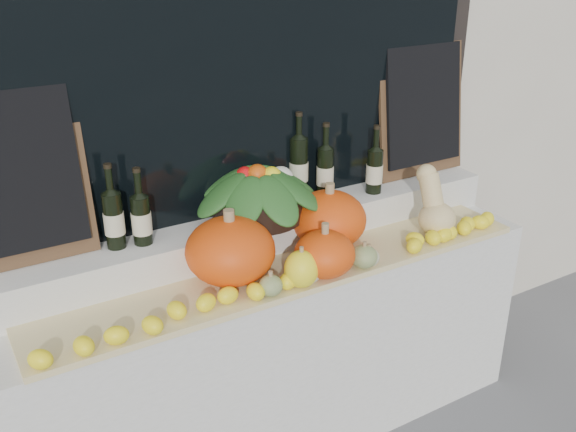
{
  "coord_description": "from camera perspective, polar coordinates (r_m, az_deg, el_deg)",
  "views": [
    {
      "loc": [
        -1.17,
        -0.5,
        2.12
      ],
      "look_at": [
        0.0,
        1.45,
        1.12
      ],
      "focal_mm": 40.0,
      "sensor_mm": 36.0,
      "label": 1
    }
  ],
  "objects": [
    {
      "name": "chalkboard_left",
      "position": [
        2.38,
        -23.22,
        3.15
      ],
      "size": [
        0.5,
        0.11,
        0.62
      ],
      "rotation": [
        -0.14,
        0.0,
        0.0
      ],
      "color": "#4C331E",
      "rests_on": "rear_tier"
    },
    {
      "name": "wine_bottle_near_right",
      "position": [
        2.84,
        3.31,
        3.91
      ],
      "size": [
        0.08,
        0.08,
        0.34
      ],
      "color": "black",
      "rests_on": "rear_tier"
    },
    {
      "name": "pumpkin_center",
      "position": [
        2.47,
        3.27,
        -3.4
      ],
      "size": [
        0.3,
        0.3,
        0.18
      ],
      "primitive_type": "ellipsoid",
      "rotation": [
        0.0,
        0.0,
        0.32
      ],
      "color": "#EC4B0C",
      "rests_on": "straw_bedding"
    },
    {
      "name": "display_sill",
      "position": [
        2.88,
        -0.78,
        -11.93
      ],
      "size": [
        2.3,
        0.55,
        0.88
      ],
      "primitive_type": "cube",
      "color": "silver",
      "rests_on": "ground"
    },
    {
      "name": "wine_bottle_far_left",
      "position": [
        2.46,
        -15.22,
        -0.29
      ],
      "size": [
        0.08,
        0.08,
        0.33
      ],
      "color": "black",
      "rests_on": "rear_tier"
    },
    {
      "name": "produce_bowl",
      "position": [
        2.63,
        -2.72,
        2.2
      ],
      "size": [
        0.58,
        0.58,
        0.24
      ],
      "color": "black",
      "rests_on": "rear_tier"
    },
    {
      "name": "wine_bottle_far_right",
      "position": [
        2.93,
        7.69,
        4.04
      ],
      "size": [
        0.08,
        0.08,
        0.31
      ],
      "color": "black",
      "rests_on": "rear_tier"
    },
    {
      "name": "pumpkin_right",
      "position": [
        2.69,
        3.66,
        -0.3
      ],
      "size": [
        0.33,
        0.33,
        0.24
      ],
      "primitive_type": "ellipsoid",
      "rotation": [
        0.0,
        0.0,
        -0.04
      ],
      "color": "#EC4B0C",
      "rests_on": "straw_bedding"
    },
    {
      "name": "pumpkin_left",
      "position": [
        2.42,
        -5.14,
        -3.09
      ],
      "size": [
        0.39,
        0.39,
        0.25
      ],
      "primitive_type": "ellipsoid",
      "rotation": [
        0.0,
        0.0,
        0.16
      ],
      "color": "#EC4B0C",
      "rests_on": "straw_bedding"
    },
    {
      "name": "straw_bedding",
      "position": [
        2.55,
        0.58,
        -5.07
      ],
      "size": [
        2.1,
        0.32,
        0.02
      ],
      "primitive_type": "cube",
      "color": "tan",
      "rests_on": "display_sill"
    },
    {
      "name": "lemon_heap",
      "position": [
        2.45,
        1.93,
        -5.23
      ],
      "size": [
        2.2,
        0.16,
        0.06
      ],
      "primitive_type": null,
      "color": "yellow",
      "rests_on": "straw_bedding"
    },
    {
      "name": "rear_tier",
      "position": [
        2.73,
        -2.42,
        -1.44
      ],
      "size": [
        2.3,
        0.25,
        0.16
      ],
      "primitive_type": "cube",
      "color": "silver",
      "rests_on": "display_sill"
    },
    {
      "name": "chalkboard_right",
      "position": [
        3.16,
        11.88,
        9.33
      ],
      "size": [
        0.5,
        0.11,
        0.62
      ],
      "rotation": [
        -0.14,
        0.0,
        0.0
      ],
      "color": "#4C331E",
      "rests_on": "rear_tier"
    },
    {
      "name": "wine_bottle_tall",
      "position": [
        2.81,
        0.96,
        4.27
      ],
      "size": [
        0.08,
        0.08,
        0.4
      ],
      "color": "black",
      "rests_on": "rear_tier"
    },
    {
      "name": "decorative_gourds",
      "position": [
        2.45,
        2.83,
        -4.58
      ],
      "size": [
        0.54,
        0.13,
        0.17
      ],
      "color": "#355F1C",
      "rests_on": "straw_bedding"
    },
    {
      "name": "wine_bottle_near_left",
      "position": [
        2.48,
        -12.91,
        -0.26
      ],
      "size": [
        0.08,
        0.08,
        0.3
      ],
      "color": "black",
      "rests_on": "rear_tier"
    },
    {
      "name": "butternut_squash",
      "position": [
        2.88,
        12.89,
        0.73
      ],
      "size": [
        0.16,
        0.22,
        0.3
      ],
      "color": "#E3C585",
      "rests_on": "straw_bedding"
    }
  ]
}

